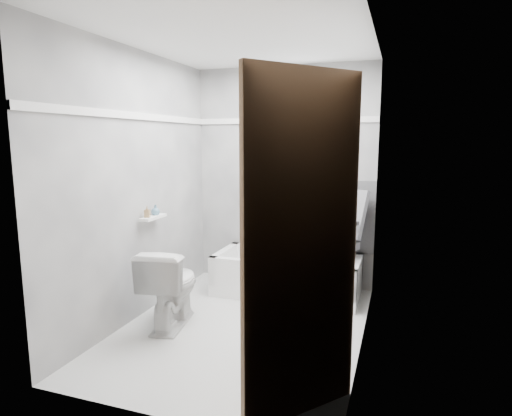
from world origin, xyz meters
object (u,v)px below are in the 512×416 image
at_px(office_chair, 327,238).
at_px(soap_bottle_a, 147,212).
at_px(bathtub, 287,274).
at_px(soap_bottle_b, 155,210).
at_px(toilet, 171,286).
at_px(door, 340,269).

distance_m(office_chair, soap_bottle_a, 1.80).
xyz_separation_m(bathtub, soap_bottle_b, (-1.09, -0.76, 0.75)).
relative_size(bathtub, toilet, 2.11).
distance_m(bathtub, soap_bottle_b, 1.52).
distance_m(bathtub, door, 2.49).
height_order(office_chair, soap_bottle_b, office_chair).
xyz_separation_m(toilet, soap_bottle_a, (-0.32, 0.17, 0.62)).
height_order(toilet, door, door).
height_order(bathtub, office_chair, office_chair).
bearing_deg(bathtub, soap_bottle_b, -145.08).
bearing_deg(soap_bottle_a, toilet, -27.72).
relative_size(toilet, soap_bottle_a, 6.87).
bearing_deg(bathtub, soap_bottle_a, -140.42).
xyz_separation_m(bathtub, door, (0.83, -2.21, 0.79)).
xyz_separation_m(toilet, soap_bottle_b, (-0.32, 0.31, 0.61)).
distance_m(toilet, soap_bottle_a, 0.72).
height_order(office_chair, door, door).
distance_m(bathtub, soap_bottle_a, 1.60).
relative_size(door, soap_bottle_b, 19.34).
distance_m(soap_bottle_a, soap_bottle_b, 0.14).
xyz_separation_m(bathtub, toilet, (-0.77, -1.07, 0.14)).
distance_m(office_chair, door, 2.33).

